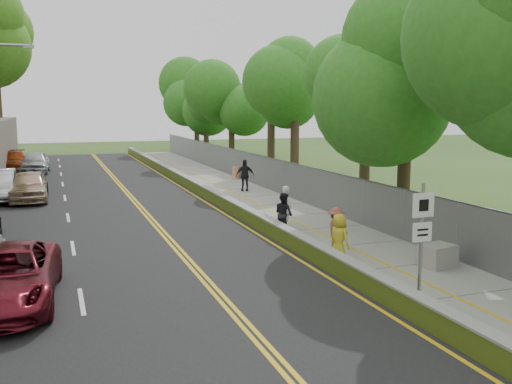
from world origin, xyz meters
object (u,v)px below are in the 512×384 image
concrete_block (437,256)px  painter_0 (339,239)px  construction_barrel (236,173)px  signpost (422,230)px  car_2 (6,277)px  person_far (245,175)px

concrete_block → painter_0: size_ratio=0.66×
construction_barrel → painter_0: 22.09m
signpost → car_2: size_ratio=0.58×
painter_0 → person_far: (2.20, 15.99, 0.13)m
concrete_block → construction_barrel: bearing=88.2°
concrete_block → signpost: bearing=-134.3°
construction_barrel → concrete_block: construction_barrel is taller
construction_barrel → car_2: 26.10m
painter_0 → person_far: bearing=-23.2°
signpost → car_2: signpost is taller
construction_barrel → person_far: person_far is taller
car_2 → painter_0: size_ratio=3.31×
construction_barrel → car_2: (-13.30, -22.45, 0.31)m
construction_barrel → person_far: size_ratio=0.44×
painter_0 → person_far: size_ratio=0.86×
construction_barrel → concrete_block: size_ratio=0.79×
construction_barrel → person_far: (-1.27, -5.82, 0.52)m
car_2 → painter_0: (9.84, 0.64, 0.08)m
construction_barrel → painter_0: size_ratio=0.52×
concrete_block → person_far: (-0.54, 17.43, 0.59)m
car_2 → painter_0: painter_0 is taller
painter_0 → car_2: bearing=78.4°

